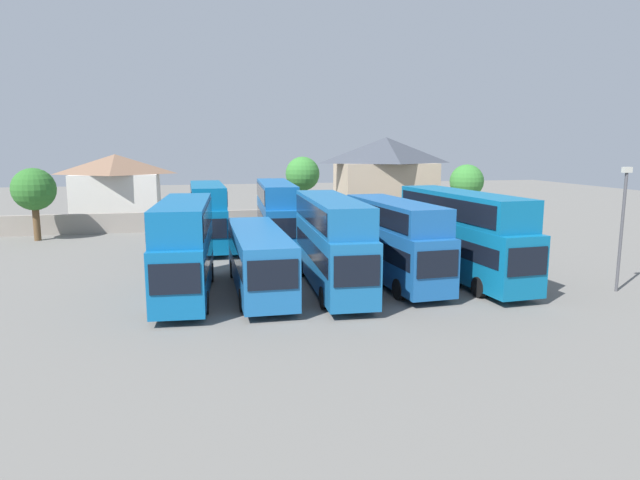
# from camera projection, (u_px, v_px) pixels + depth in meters

# --- Properties ---
(ground) EXTENTS (140.00, 140.00, 0.00)m
(ground) POSITION_uv_depth(u_px,v_px,m) (283.00, 237.00, 48.52)
(ground) COLOR slate
(depot_boundary_wall) EXTENTS (56.00, 0.50, 1.80)m
(depot_boundary_wall) POSITION_uv_depth(u_px,v_px,m) (273.00, 219.00, 54.01)
(depot_boundary_wall) COLOR gray
(depot_boundary_wall) RESTS_ON ground
(bus_1) EXTENTS (3.15, 10.56, 5.03)m
(bus_1) POSITION_uv_depth(u_px,v_px,m) (185.00, 244.00, 28.98)
(bus_1) COLOR #0F5D9B
(bus_1) RESTS_ON ground
(bus_2) EXTENTS (2.67, 11.51, 3.37)m
(bus_2) POSITION_uv_depth(u_px,v_px,m) (259.00, 257.00, 30.21)
(bus_2) COLOR #1D62A4
(bus_2) RESTS_ON ground
(bus_3) EXTENTS (2.94, 11.69, 5.05)m
(bus_3) POSITION_uv_depth(u_px,v_px,m) (332.00, 238.00, 30.59)
(bus_3) COLOR #18609C
(bus_3) RESTS_ON ground
(bus_4) EXTENTS (3.10, 10.21, 4.77)m
(bus_4) POSITION_uv_depth(u_px,v_px,m) (395.00, 238.00, 31.77)
(bus_4) COLOR #1A599F
(bus_4) RESTS_ON ground
(bus_5) EXTENTS (3.30, 12.15, 5.19)m
(bus_5) POSITION_uv_depth(u_px,v_px,m) (462.00, 231.00, 32.75)
(bus_5) COLOR #0C6394
(bus_5) RESTS_ON ground
(bus_6) EXTENTS (2.65, 10.12, 4.95)m
(bus_6) POSITION_uv_depth(u_px,v_px,m) (208.00, 212.00, 43.00)
(bus_6) COLOR #0A5E95
(bus_6) RESTS_ON ground
(bus_7) EXTENTS (3.07, 11.72, 5.02)m
(bus_7) POSITION_uv_depth(u_px,v_px,m) (276.00, 210.00, 43.97)
(bus_7) COLOR #155BA3
(bus_7) RESTS_ON ground
(bus_8) EXTENTS (2.95, 11.74, 3.27)m
(bus_8) POSITION_uv_depth(u_px,v_px,m) (306.00, 221.00, 44.69)
(bus_8) COLOR #185A94
(bus_8) RESTS_ON ground
(bus_9) EXTENTS (2.58, 10.09, 3.39)m
(bus_9) POSITION_uv_depth(u_px,v_px,m) (353.00, 220.00, 44.96)
(bus_9) COLOR #125498
(bus_9) RESTS_ON ground
(house_terrace_left) EXTENTS (8.61, 6.35, 7.01)m
(house_terrace_left) POSITION_uv_depth(u_px,v_px,m) (117.00, 188.00, 56.64)
(house_terrace_left) COLOR silver
(house_terrace_left) RESTS_ON ground
(house_terrace_centre) EXTENTS (10.91, 6.73, 8.78)m
(house_terrace_centre) POSITION_uv_depth(u_px,v_px,m) (385.00, 176.00, 62.32)
(house_terrace_centre) COLOR tan
(house_terrace_centre) RESTS_ON ground
(tree_left_of_lot) EXTENTS (3.51, 3.51, 6.05)m
(tree_left_of_lot) POSITION_uv_depth(u_px,v_px,m) (34.00, 190.00, 46.23)
(tree_left_of_lot) COLOR brown
(tree_left_of_lot) RESTS_ON ground
(tree_behind_wall) EXTENTS (3.44, 3.44, 6.77)m
(tree_behind_wall) POSITION_uv_depth(u_px,v_px,m) (303.00, 175.00, 56.46)
(tree_behind_wall) COLOR brown
(tree_behind_wall) RESTS_ON ground
(tree_right_of_lot) EXTENTS (3.34, 3.34, 6.03)m
(tree_right_of_lot) POSITION_uv_depth(u_px,v_px,m) (467.00, 182.00, 55.61)
(tree_right_of_lot) COLOR brown
(tree_right_of_lot) RESTS_ON ground
(lamp_post_lot_edge) EXTENTS (0.50, 0.24, 6.74)m
(lamp_post_lot_edge) POSITION_uv_depth(u_px,v_px,m) (622.00, 222.00, 29.92)
(lamp_post_lot_edge) COLOR #4C4C51
(lamp_post_lot_edge) RESTS_ON ground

